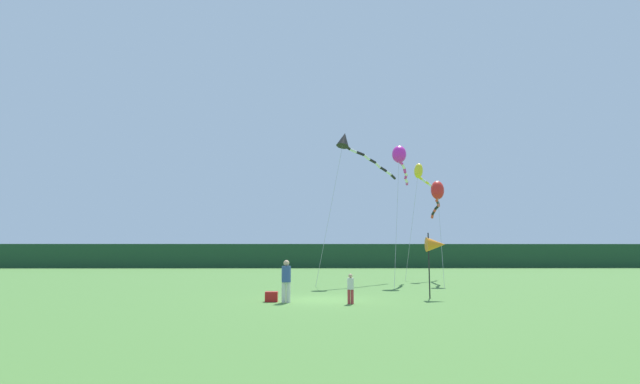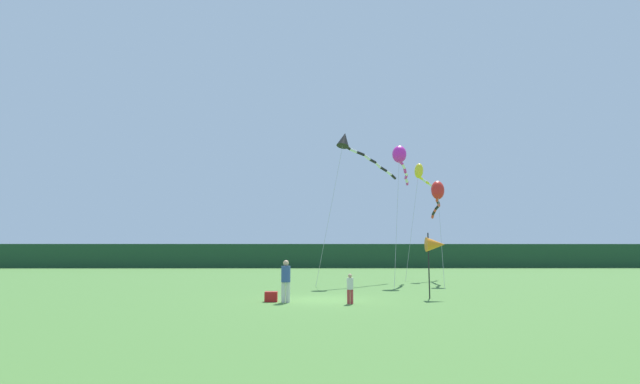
% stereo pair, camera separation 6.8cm
% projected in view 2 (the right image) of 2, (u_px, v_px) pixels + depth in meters
% --- Properties ---
extents(ground_plane, '(120.00, 120.00, 0.00)m').
position_uv_depth(ground_plane, '(321.00, 300.00, 21.66)').
color(ground_plane, '#477533').
extents(distant_treeline, '(108.00, 3.00, 3.28)m').
position_uv_depth(distant_treeline, '(317.00, 256.00, 66.50)').
color(distant_treeline, '#1E4228').
rests_on(distant_treeline, ground).
extents(person_adult, '(0.40, 0.40, 1.82)m').
position_uv_depth(person_adult, '(286.00, 279.00, 20.55)').
color(person_adult, silver).
rests_on(person_adult, ground).
extents(person_child, '(0.28, 0.28, 1.26)m').
position_uv_depth(person_child, '(350.00, 287.00, 19.93)').
color(person_child, '#B23338').
rests_on(person_child, ground).
extents(cooler_box, '(0.55, 0.42, 0.44)m').
position_uv_depth(cooler_box, '(271.00, 297.00, 20.80)').
color(cooler_box, red).
rests_on(cooler_box, ground).
extents(banner_flag_pole, '(0.90, 0.70, 3.08)m').
position_uv_depth(banner_flag_pole, '(435.00, 245.00, 22.53)').
color(banner_flag_pole, black).
rests_on(banner_flag_pole, ground).
extents(kite_red, '(1.76, 9.11, 7.25)m').
position_uv_depth(kite_red, '(437.00, 194.00, 33.40)').
color(kite_red, '#B2B2B2').
rests_on(kite_red, ground).
extents(kite_yellow, '(3.99, 5.09, 9.52)m').
position_uv_depth(kite_yellow, '(421.00, 174.00, 39.18)').
color(kite_yellow, '#B2B2B2').
rests_on(kite_yellow, ground).
extents(kite_black, '(6.52, 7.51, 10.67)m').
position_uv_depth(kite_black, '(351.00, 146.00, 33.87)').
color(kite_black, '#B2B2B2').
rests_on(kite_black, ground).
extents(kite_magenta, '(2.75, 8.86, 9.74)m').
position_uv_depth(kite_magenta, '(400.00, 157.00, 33.43)').
color(kite_magenta, '#B2B2B2').
rests_on(kite_magenta, ground).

